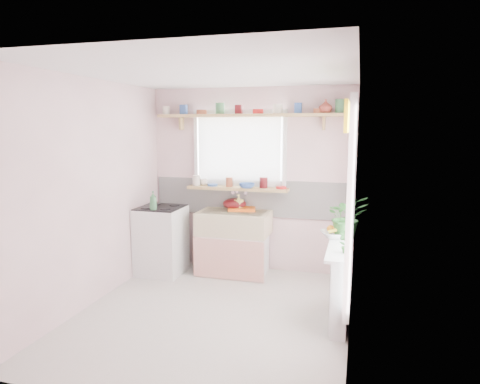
# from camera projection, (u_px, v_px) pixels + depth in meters

# --- Properties ---
(room) EXTENTS (3.20, 3.20, 3.20)m
(room) POSITION_uv_depth(u_px,v_px,m) (290.00, 179.00, 4.98)
(room) COLOR beige
(room) RESTS_ON ground
(sink_unit) EXTENTS (0.95, 0.65, 1.11)m
(sink_unit) POSITION_uv_depth(u_px,v_px,m) (234.00, 242.00, 5.75)
(sink_unit) COLOR white
(sink_unit) RESTS_ON ground
(cooker) EXTENTS (0.58, 0.58, 0.93)m
(cooker) POSITION_uv_depth(u_px,v_px,m) (161.00, 240.00, 5.77)
(cooker) COLOR white
(cooker) RESTS_ON ground
(radiator_ledge) EXTENTS (0.22, 0.95, 0.78)m
(radiator_ledge) POSITION_uv_depth(u_px,v_px,m) (340.00, 284.00, 4.33)
(radiator_ledge) COLOR white
(radiator_ledge) RESTS_ON ground
(windowsill) EXTENTS (1.40, 0.22, 0.04)m
(windowsill) POSITION_uv_depth(u_px,v_px,m) (238.00, 188.00, 5.82)
(windowsill) COLOR tan
(windowsill) RESTS_ON room
(pine_shelf) EXTENTS (2.52, 0.24, 0.04)m
(pine_shelf) POSITION_uv_depth(u_px,v_px,m) (248.00, 115.00, 5.63)
(pine_shelf) COLOR tan
(pine_shelf) RESTS_ON room
(shelf_crockery) EXTENTS (2.47, 0.11, 0.12)m
(shelf_crockery) POSITION_uv_depth(u_px,v_px,m) (247.00, 110.00, 5.62)
(shelf_crockery) COLOR silver
(shelf_crockery) RESTS_ON pine_shelf
(sill_crockery) EXTENTS (1.35, 0.11, 0.12)m
(sill_crockery) POSITION_uv_depth(u_px,v_px,m) (234.00, 183.00, 5.82)
(sill_crockery) COLOR silver
(sill_crockery) RESTS_ON windowsill
(dish_tray) EXTENTS (0.41, 0.34, 0.04)m
(dish_tray) POSITION_uv_depth(u_px,v_px,m) (242.00, 209.00, 5.81)
(dish_tray) COLOR orange
(dish_tray) RESTS_ON sink_unit
(colander) EXTENTS (0.37, 0.37, 0.15)m
(colander) POSITION_uv_depth(u_px,v_px,m) (234.00, 204.00, 5.89)
(colander) COLOR #520E12
(colander) RESTS_ON sink_unit
(jade_plant) EXTENTS (0.52, 0.48, 0.48)m
(jade_plant) POSITION_uv_depth(u_px,v_px,m) (347.00, 217.00, 4.61)
(jade_plant) COLOR #2B6428
(jade_plant) RESTS_ON radiator_ledge
(fruit_bowl) EXTENTS (0.38, 0.38, 0.07)m
(fruit_bowl) POSITION_uv_depth(u_px,v_px,m) (335.00, 235.00, 4.64)
(fruit_bowl) COLOR white
(fruit_bowl) RESTS_ON radiator_ledge
(herb_pot) EXTENTS (0.12, 0.09, 0.22)m
(herb_pot) POSITION_uv_depth(u_px,v_px,m) (345.00, 242.00, 4.07)
(herb_pot) COLOR #296026
(herb_pot) RESTS_ON radiator_ledge
(soap_bottle_sink) EXTENTS (0.12, 0.12, 0.21)m
(soap_bottle_sink) POSITION_uv_depth(u_px,v_px,m) (239.00, 202.00, 5.81)
(soap_bottle_sink) COLOR #E4D465
(soap_bottle_sink) RESTS_ON sink_unit
(sill_cup) EXTENTS (0.15, 0.15, 0.09)m
(sill_cup) POSITION_uv_depth(u_px,v_px,m) (204.00, 182.00, 6.00)
(sill_cup) COLOR #F1E0D0
(sill_cup) RESTS_ON windowsill
(sill_bowl) EXTENTS (0.26, 0.26, 0.07)m
(sill_bowl) POSITION_uv_depth(u_px,v_px,m) (247.00, 186.00, 5.72)
(sill_bowl) COLOR #375FB4
(sill_bowl) RESTS_ON windowsill
(shelf_vase) EXTENTS (0.21, 0.21, 0.17)m
(shelf_vase) POSITION_uv_depth(u_px,v_px,m) (326.00, 106.00, 5.32)
(shelf_vase) COLOR #963A2E
(shelf_vase) RESTS_ON pine_shelf
(cooker_bottle) EXTENTS (0.11, 0.11, 0.24)m
(cooker_bottle) POSITION_uv_depth(u_px,v_px,m) (153.00, 201.00, 5.47)
(cooker_bottle) COLOR #3D7B4D
(cooker_bottle) RESTS_ON cooker
(fruit) EXTENTS (0.20, 0.14, 0.10)m
(fruit) POSITION_uv_depth(u_px,v_px,m) (336.00, 229.00, 4.64)
(fruit) COLOR orange
(fruit) RESTS_ON fruit_bowl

